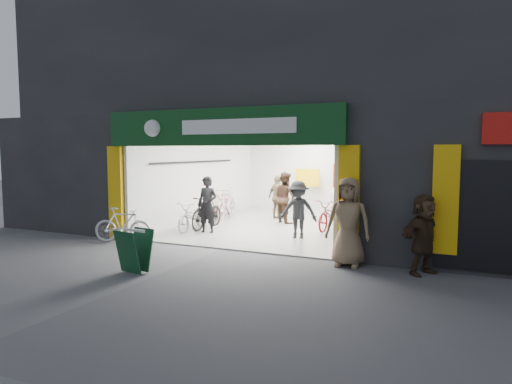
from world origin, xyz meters
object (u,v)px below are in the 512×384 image
Objects in this scene: bike_left_front at (194,217)px; pedestrian_near at (348,222)px; bike_right_front at (347,217)px; parked_bike at (123,225)px; sandwich_board at (134,250)px.

pedestrian_near reaches higher than bike_left_front.
pedestrian_near is at bearing -87.44° from bike_right_front.
bike_left_front is at bearing -36.49° from parked_bike.
pedestrian_near is at bearing -107.45° from parked_bike.
parked_bike is at bearing 178.02° from pedestrian_near.
bike_right_front is 2.20× the size of sandwich_board.
pedestrian_near is at bearing -26.07° from bike_left_front.
pedestrian_near is 2.19× the size of sandwich_board.
sandwich_board is (1.52, -4.63, 0.03)m from bike_left_front.
parked_bike is (-5.30, -3.31, -0.10)m from bike_right_front.
bike_right_front reaches higher than bike_left_front.
pedestrian_near is at bearing 41.22° from sandwich_board.
bike_left_front is at bearing 117.60° from sandwich_board.
pedestrian_near reaches higher than sandwich_board.
bike_right_front is 1.00× the size of pedestrian_near.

